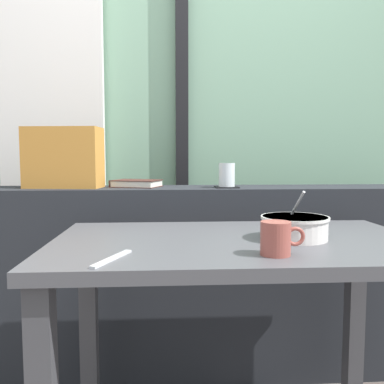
# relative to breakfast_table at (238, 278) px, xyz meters

# --- Properties ---
(outdoor_backdrop) EXTENTS (4.80, 0.08, 2.80)m
(outdoor_backdrop) POSITION_rel_breakfast_table_xyz_m (-0.09, 1.19, 0.79)
(outdoor_backdrop) COLOR #84B293
(outdoor_backdrop) RESTS_ON ground
(curtain_left_panel) EXTENTS (0.56, 0.06, 2.50)m
(curtain_left_panel) POSITION_rel_breakfast_table_xyz_m (-0.84, 1.09, 0.64)
(curtain_left_panel) COLOR white
(curtain_left_panel) RESTS_ON ground
(window_divider_post) EXTENTS (0.07, 0.05, 2.60)m
(window_divider_post) POSITION_rel_breakfast_table_xyz_m (-0.13, 1.12, 0.69)
(window_divider_post) COLOR black
(window_divider_post) RESTS_ON ground
(dark_console_ledge) EXTENTS (2.80, 0.28, 0.85)m
(dark_console_ledge) POSITION_rel_breakfast_table_xyz_m (-0.09, 0.59, -0.19)
(dark_console_ledge) COLOR #23262B
(dark_console_ledge) RESTS_ON ground
(breakfast_table) EXTENTS (1.11, 0.65, 0.74)m
(breakfast_table) POSITION_rel_breakfast_table_xyz_m (0.00, 0.00, 0.00)
(breakfast_table) COLOR #414145
(breakfast_table) RESTS_ON ground
(coaster_square) EXTENTS (0.10, 0.10, 0.00)m
(coaster_square) POSITION_rel_breakfast_table_xyz_m (0.05, 0.55, 0.24)
(coaster_square) COLOR black
(coaster_square) RESTS_ON dark_console_ledge
(juice_glass) EXTENTS (0.07, 0.07, 0.10)m
(juice_glass) POSITION_rel_breakfast_table_xyz_m (0.05, 0.55, 0.29)
(juice_glass) COLOR white
(juice_glass) RESTS_ON coaster_square
(closed_book) EXTENTS (0.24, 0.21, 0.03)m
(closed_book) POSITION_rel_breakfast_table_xyz_m (-0.35, 0.62, 0.25)
(closed_book) COLOR #47231E
(closed_book) RESTS_ON dark_console_ledge
(throw_pillow) EXTENTS (0.33, 0.18, 0.26)m
(throw_pillow) POSITION_rel_breakfast_table_xyz_m (-0.66, 0.59, 0.37)
(throw_pillow) COLOR #D18938
(throw_pillow) RESTS_ON dark_console_ledge
(soup_bowl) EXTENTS (0.20, 0.20, 0.15)m
(soup_bowl) POSITION_rel_breakfast_table_xyz_m (0.17, -0.01, 0.16)
(soup_bowl) COLOR silver
(soup_bowl) RESTS_ON breakfast_table
(fork_utensil) EXTENTS (0.08, 0.16, 0.01)m
(fork_utensil) POSITION_rel_breakfast_table_xyz_m (-0.35, -0.23, 0.13)
(fork_utensil) COLOR silver
(fork_utensil) RESTS_ON breakfast_table
(ceramic_mug) EXTENTS (0.11, 0.08, 0.08)m
(ceramic_mug) POSITION_rel_breakfast_table_xyz_m (0.06, -0.21, 0.16)
(ceramic_mug) COLOR #9E4C42
(ceramic_mug) RESTS_ON breakfast_table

